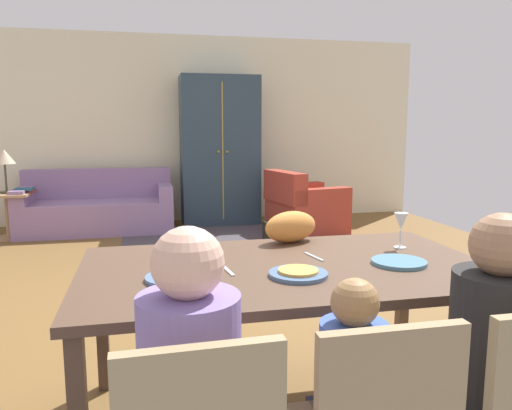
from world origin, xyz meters
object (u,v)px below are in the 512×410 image
object	(u,v)px
couch	(98,209)
wine_glass	(401,223)
person_woman	(485,381)
side_table	(8,209)
dining_table	(286,278)
book_lower	(26,191)
plate_near_man	(176,278)
handbag	(277,231)
armchair	(304,208)
plate_near_child	(298,274)
armoire	(220,151)
plate_near_woman	(399,262)
cat	(291,227)
book_upper	(24,189)
table_lamp	(4,158)

from	to	relation	value
couch	wine_glass	bearing A→B (deg)	-67.28
person_woman	side_table	bearing A→B (deg)	118.18
dining_table	book_lower	distance (m)	5.00
plate_near_man	handbag	bearing A→B (deg)	69.05
person_woman	armchair	distance (m)	4.92
person_woman	plate_near_child	bearing A→B (deg)	133.06
dining_table	side_table	world-z (taller)	dining_table
plate_near_man	armoire	size ratio (longest dim) A/B	0.12
plate_near_woman	book_lower	size ratio (longest dim) A/B	1.14
dining_table	handbag	xyz separation A→B (m)	(0.92, 3.62, -0.57)
cat	plate_near_woman	bearing A→B (deg)	-77.23
armoire	book_upper	bearing A→B (deg)	-168.91
person_woman	side_table	distance (m)	5.95
dining_table	book_upper	size ratio (longest dim) A/B	8.40
dining_table	plate_near_child	xyz separation A→B (m)	(-0.00, -0.18, 0.07)
book_lower	book_upper	size ratio (longest dim) A/B	1.00
wine_glass	couch	bearing A→B (deg)	112.72
plate_near_child	handbag	size ratio (longest dim) A/B	0.78
wine_glass	side_table	world-z (taller)	wine_glass
dining_table	book_lower	world-z (taller)	dining_table
dining_table	side_table	distance (m)	5.08
dining_table	cat	world-z (taller)	cat
plate_near_man	book_upper	distance (m)	4.89
cat	plate_near_child	bearing A→B (deg)	-124.44
person_woman	table_lamp	distance (m)	5.96
plate_near_child	book_lower	xyz separation A→B (m)	(-2.08, 4.73, -0.18)
wine_glass	armoire	world-z (taller)	armoire
plate_near_child	couch	size ratio (longest dim) A/B	0.13
cat	table_lamp	distance (m)	4.76
dining_table	plate_near_child	size ratio (longest dim) A/B	7.39
dining_table	plate_near_man	bearing A→B (deg)	-166.71
plate_near_man	plate_near_woman	xyz separation A→B (m)	(1.02, 0.02, 0.00)
plate_near_woman	table_lamp	distance (m)	5.41
dining_table	table_lamp	distance (m)	5.08
person_woman	book_lower	size ratio (longest dim) A/B	5.04
plate_near_woman	table_lamp	size ratio (longest dim) A/B	0.46
cat	armoire	distance (m)	4.57
side_table	armchair	bearing A→B (deg)	-6.31
person_woman	handbag	size ratio (longest dim) A/B	3.47
cat	wine_glass	bearing A→B (deg)	-47.53
plate_near_man	table_lamp	distance (m)	4.97
plate_near_woman	book_lower	xyz separation A→B (m)	(-2.59, 4.65, -0.18)
wine_glass	handbag	size ratio (longest dim) A/B	0.58
dining_table	wine_glass	world-z (taller)	wine_glass
cat	handbag	bearing A→B (deg)	55.52
plate_near_man	table_lamp	size ratio (longest dim) A/B	0.46
couch	armoire	world-z (taller)	armoire
armchair	armoire	size ratio (longest dim) A/B	0.49
side_table	wine_glass	bearing A→B (deg)	-55.64
plate_near_man	armoire	world-z (taller)	armoire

